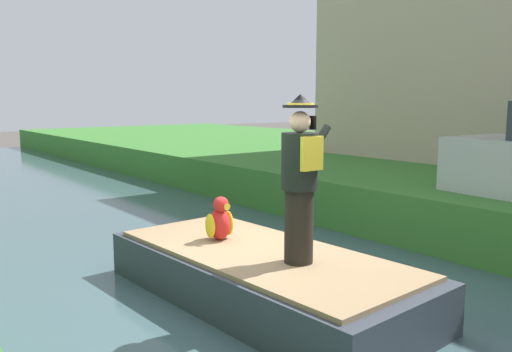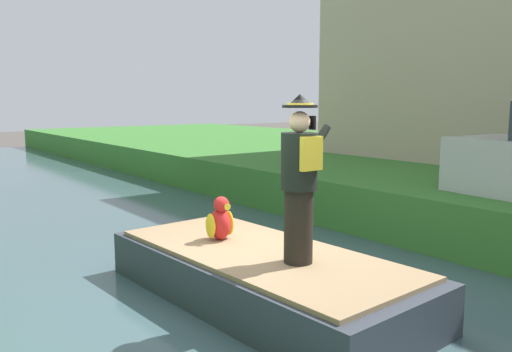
% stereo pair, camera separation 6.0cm
% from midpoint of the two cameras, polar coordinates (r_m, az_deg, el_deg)
% --- Properties ---
extents(ground_plane, '(80.00, 80.00, 0.00)m').
position_cam_midpoint_polar(ground_plane, '(6.62, 0.51, -13.90)').
color(ground_plane, '#4C4742').
extents(canal_water, '(6.32, 48.00, 0.10)m').
position_cam_midpoint_polar(canal_water, '(6.60, 0.51, -13.49)').
color(canal_water, '#3D565B').
rests_on(canal_water, ground).
extents(boat, '(2.02, 4.29, 0.61)m').
position_cam_midpoint_polar(boat, '(6.43, 0.88, -10.76)').
color(boat, '#333842').
rests_on(boat, canal_water).
extents(person_pirate, '(0.61, 0.42, 1.85)m').
position_cam_midpoint_polar(person_pirate, '(5.71, 5.06, -0.44)').
color(person_pirate, black).
rests_on(person_pirate, boat).
extents(parrot_plush, '(0.36, 0.35, 0.57)m').
position_cam_midpoint_polar(parrot_plush, '(6.78, -3.67, -4.91)').
color(parrot_plush, red).
rests_on(parrot_plush, boat).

